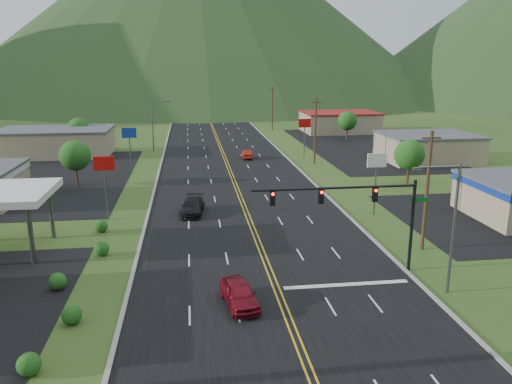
{
  "coord_description": "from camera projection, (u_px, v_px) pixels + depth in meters",
  "views": [
    {
      "loc": [
        -5.64,
        -19.29,
        15.23
      ],
      "look_at": [
        -0.15,
        21.61,
        4.5
      ],
      "focal_mm": 35.0,
      "sensor_mm": 36.0,
      "label": 1
    }
  ],
  "objects": [
    {
      "name": "tree_east_a",
      "position": [
        409.0,
        155.0,
        63.28
      ],
      "size": [
        3.84,
        3.84,
        5.82
      ],
      "color": "#382314",
      "rests_on": "ground"
    },
    {
      "name": "building_east_far",
      "position": [
        339.0,
        122.0,
        112.43
      ],
      "size": [
        16.4,
        12.4,
        4.5
      ],
      "color": "tan",
      "rests_on": "ground"
    },
    {
      "name": "tree_west_b",
      "position": [
        79.0,
        129.0,
        87.92
      ],
      "size": [
        3.84,
        3.84,
        5.82
      ],
      "color": "#382314",
      "rests_on": "ground"
    },
    {
      "name": "tree_east_b",
      "position": [
        347.0,
        121.0,
        100.25
      ],
      "size": [
        3.84,
        3.84,
        5.82
      ],
      "color": "#382314",
      "rests_on": "ground"
    },
    {
      "name": "tree_west_a",
      "position": [
        75.0,
        156.0,
        62.67
      ],
      "size": [
        3.84,
        3.84,
        5.82
      ],
      "color": "#382314",
      "rests_on": "ground"
    },
    {
      "name": "pole_sign_west_a",
      "position": [
        104.0,
        170.0,
        48.76
      ],
      "size": [
        2.0,
        0.18,
        6.4
      ],
      "color": "#59595E",
      "rests_on": "ground"
    },
    {
      "name": "car_red_far",
      "position": [
        247.0,
        154.0,
        81.45
      ],
      "size": [
        1.57,
        4.17,
        1.36
      ],
      "primitive_type": "imported",
      "rotation": [
        0.0,
        0.0,
        3.11
      ],
      "color": "maroon",
      "rests_on": "ground"
    },
    {
      "name": "utility_pole_a",
      "position": [
        427.0,
        190.0,
        40.78
      ],
      "size": [
        1.6,
        0.28,
        10.0
      ],
      "color": "#382314",
      "rests_on": "ground"
    },
    {
      "name": "streetlight_east",
      "position": [
        450.0,
        220.0,
        32.79
      ],
      "size": [
        3.28,
        0.25,
        9.0
      ],
      "color": "#59595E",
      "rests_on": "ground"
    },
    {
      "name": "utility_pole_d",
      "position": [
        251.0,
        96.0,
        153.0
      ],
      "size": [
        1.6,
        0.28,
        10.0
      ],
      "color": "#382314",
      "rests_on": "ground"
    },
    {
      "name": "car_dark_mid",
      "position": [
        192.0,
        207.0,
        51.58
      ],
      "size": [
        2.83,
        5.52,
        1.53
      ],
      "primitive_type": "imported",
      "rotation": [
        0.0,
        0.0,
        -0.13
      ],
      "color": "black",
      "rests_on": "ground"
    },
    {
      "name": "pole_sign_west_b",
      "position": [
        129.0,
        137.0,
        69.86
      ],
      "size": [
        2.0,
        0.18,
        6.4
      ],
      "color": "#59595E",
      "rests_on": "ground"
    },
    {
      "name": "pole_sign_east_a",
      "position": [
        376.0,
        167.0,
        50.32
      ],
      "size": [
        2.0,
        0.18,
        6.4
      ],
      "color": "#59595E",
      "rests_on": "ground"
    },
    {
      "name": "car_red_near",
      "position": [
        239.0,
        294.0,
        32.1
      ],
      "size": [
        2.59,
        4.86,
        1.57
      ],
      "primitive_type": "imported",
      "rotation": [
        0.0,
        0.0,
        0.17
      ],
      "color": "maroon",
      "rests_on": "ground"
    },
    {
      "name": "utility_pole_b",
      "position": [
        315.0,
        131.0,
        76.27
      ],
      "size": [
        1.6,
        0.28,
        10.0
      ],
      "color": "#382314",
      "rests_on": "ground"
    },
    {
      "name": "utility_pole_c",
      "position": [
        272.0,
        108.0,
        114.63
      ],
      "size": [
        1.6,
        0.28,
        10.0
      ],
      "color": "#382314",
      "rests_on": "ground"
    },
    {
      "name": "streetlight_west",
      "position": [
        154.0,
        122.0,
        87.39
      ],
      "size": [
        3.28,
        0.25,
        9.0
      ],
      "color": "#59595E",
      "rests_on": "ground"
    },
    {
      "name": "building_east_mid",
      "position": [
        428.0,
        147.0,
        79.4
      ],
      "size": [
        14.4,
        11.4,
        4.3
      ],
      "color": "tan",
      "rests_on": "ground"
    },
    {
      "name": "building_west_far",
      "position": [
        56.0,
        142.0,
        84.11
      ],
      "size": [
        18.4,
        11.4,
        4.5
      ],
      "color": "tan",
      "rests_on": "ground"
    },
    {
      "name": "mountain_n",
      "position": [
        197.0,
        0.0,
        223.38
      ],
      "size": [
        220.0,
        220.0,
        85.0
      ],
      "primitive_type": "cone",
      "color": "#1F3A1A",
      "rests_on": "ground"
    },
    {
      "name": "traffic_signal",
      "position": [
        361.0,
        204.0,
        35.98
      ],
      "size": [
        13.1,
        0.43,
        7.0
      ],
      "color": "black",
      "rests_on": "ground"
    },
    {
      "name": "pole_sign_east_b",
      "position": [
        305.0,
        127.0,
        81.02
      ],
      "size": [
        2.0,
        0.18,
        6.4
      ],
      "color": "#59595E",
      "rests_on": "ground"
    }
  ]
}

